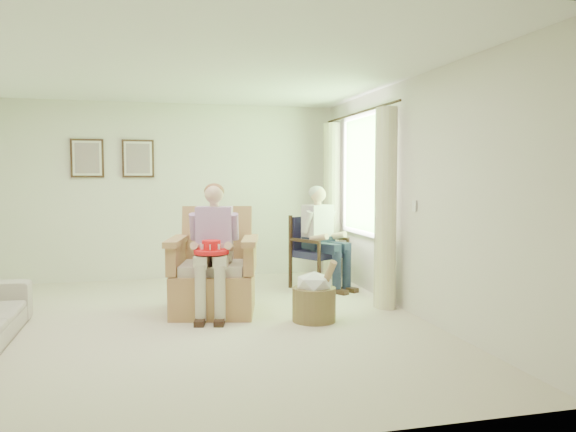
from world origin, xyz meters
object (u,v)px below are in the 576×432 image
object	(u,v)px
person_wicker	(215,239)
red_hat	(211,249)
person_dark	(321,230)
wood_armchair	(317,249)
hatbox	(314,296)
wicker_armchair	(213,279)

from	to	relation	value
person_wicker	red_hat	world-z (taller)	person_wicker
person_dark	red_hat	size ratio (longest dim) A/B	3.69
person_wicker	wood_armchair	bearing A→B (deg)	52.39
person_dark	hatbox	distance (m)	1.80
person_wicker	hatbox	bearing A→B (deg)	-13.94
wood_armchair	person_dark	size ratio (longest dim) A/B	0.71
wicker_armchair	red_hat	size ratio (longest dim) A/B	3.18
person_wicker	wicker_armchair	bearing A→B (deg)	102.98
person_dark	person_wicker	bearing A→B (deg)	-173.81
wicker_armchair	person_dark	bearing A→B (deg)	44.78
wicker_armchair	hatbox	world-z (taller)	wicker_armchair
person_wicker	red_hat	distance (m)	0.22
person_wicker	person_dark	size ratio (longest dim) A/B	1.04
person_wicker	hatbox	xyz separation A→B (m)	(0.98, -0.50, -0.58)
person_wicker	person_dark	distance (m)	1.92
red_hat	wood_armchair	bearing A→B (deg)	42.36
person_wicker	person_dark	xyz separation A→B (m)	(1.56, 1.12, -0.04)
hatbox	red_hat	bearing A→B (deg)	163.66
red_hat	hatbox	world-z (taller)	red_hat
wood_armchair	red_hat	world-z (taller)	wood_armchair
person_dark	red_hat	world-z (taller)	person_dark
wicker_armchair	hatbox	bearing A→B (deg)	-20.63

